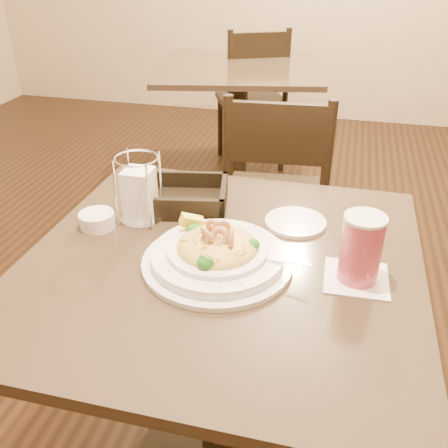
% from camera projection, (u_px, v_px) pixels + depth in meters
% --- Properties ---
extents(main_table, '(0.90, 0.90, 0.76)m').
position_uv_depth(main_table, '(222.00, 337.00, 1.27)').
color(main_table, black).
rests_on(main_table, ground).
extents(background_table, '(1.06, 1.06, 0.76)m').
position_uv_depth(background_table, '(238.00, 107.00, 2.98)').
color(background_table, black).
rests_on(background_table, ground).
extents(dining_chair_near, '(0.45, 0.45, 0.93)m').
position_uv_depth(dining_chair_near, '(276.00, 194.00, 2.03)').
color(dining_chair_near, black).
rests_on(dining_chair_near, ground).
extents(dining_chair_far, '(0.56, 0.56, 0.93)m').
position_uv_depth(dining_chair_far, '(253.00, 95.00, 3.29)').
color(dining_chair_far, black).
rests_on(dining_chair_far, ground).
extents(pasta_bowl, '(0.38, 0.34, 0.11)m').
position_uv_depth(pasta_bowl, '(217.00, 253.00, 1.11)').
color(pasta_bowl, white).
rests_on(pasta_bowl, main_table).
extents(drink_glass, '(0.14, 0.14, 0.15)m').
position_uv_depth(drink_glass, '(361.00, 249.00, 1.04)').
color(drink_glass, white).
rests_on(drink_glass, main_table).
extents(bread_basket, '(0.26, 0.22, 0.06)m').
position_uv_depth(bread_basket, '(185.00, 198.00, 1.36)').
color(bread_basket, black).
rests_on(bread_basket, main_table).
extents(napkin_caddy, '(0.11, 0.11, 0.18)m').
position_uv_depth(napkin_caddy, '(140.00, 193.00, 1.27)').
color(napkin_caddy, silver).
rests_on(napkin_caddy, main_table).
extents(side_plate, '(0.17, 0.17, 0.01)m').
position_uv_depth(side_plate, '(295.00, 222.00, 1.28)').
color(side_plate, white).
rests_on(side_plate, main_table).
extents(butter_ramekin, '(0.11, 0.11, 0.04)m').
position_uv_depth(butter_ramekin, '(97.00, 220.00, 1.26)').
color(butter_ramekin, white).
rests_on(butter_ramekin, main_table).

